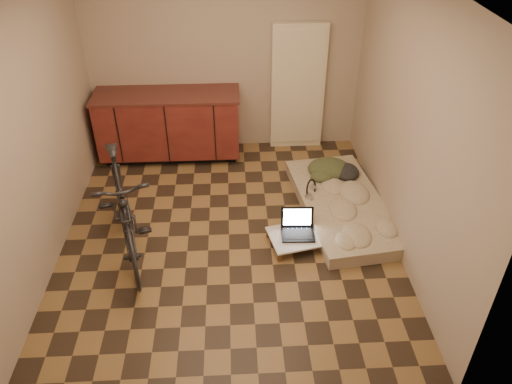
{
  "coord_description": "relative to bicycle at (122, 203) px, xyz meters",
  "views": [
    {
      "loc": [
        0.07,
        -4.18,
        3.48
      ],
      "look_at": [
        0.29,
        0.0,
        0.55
      ],
      "focal_mm": 35.0,
      "sensor_mm": 36.0,
      "label": 1
    }
  ],
  "objects": [
    {
      "name": "headphones",
      "position": [
        1.98,
        0.65,
        -0.34
      ],
      "size": [
        0.33,
        0.34,
        0.17
      ],
      "primitive_type": null,
      "rotation": [
        0.0,
        0.0,
        0.99
      ],
      "color": "black",
      "rests_on": "futon"
    },
    {
      "name": "clothing_pile",
      "position": [
        2.33,
        1.1,
        -0.32
      ],
      "size": [
        0.6,
        0.52,
        0.22
      ],
      "primitive_type": null,
      "rotation": [
        0.0,
        0.0,
        0.13
      ],
      "color": "#384126",
      "rests_on": "futon"
    },
    {
      "name": "laptop",
      "position": [
        1.76,
        0.03,
        -0.42
      ],
      "size": [
        0.36,
        0.32,
        0.24
      ],
      "rotation": [
        0.0,
        0.0,
        -0.04
      ],
      "color": "black",
      "rests_on": "lap_desk"
    },
    {
      "name": "room_shell",
      "position": [
        1.03,
        0.17,
        0.72
      ],
      "size": [
        3.5,
        4.0,
        2.6
      ],
      "color": "brown",
      "rests_on": "ground"
    },
    {
      "name": "appliance_panel",
      "position": [
        1.98,
        2.11,
        0.27
      ],
      "size": [
        0.7,
        0.1,
        1.7
      ],
      "primitive_type": "cube",
      "color": "#F4E7C1",
      "rests_on": "ground"
    },
    {
      "name": "futon",
      "position": [
        2.33,
        0.52,
        -0.5
      ],
      "size": [
        1.13,
        1.96,
        0.16
      ],
      "rotation": [
        0.0,
        0.0,
        0.13
      ],
      "color": "#B2A38E",
      "rests_on": "ground"
    },
    {
      "name": "mouse",
      "position": [
        2.06,
        0.04,
        -0.45
      ],
      "size": [
        0.1,
        0.12,
        0.04
      ],
      "primitive_type": "ellipsoid",
      "rotation": [
        0.0,
        0.0,
        0.48
      ],
      "color": "white",
      "rests_on": "lap_desk"
    },
    {
      "name": "bicycle",
      "position": [
        0.0,
        0.0,
        0.0
      ],
      "size": [
        1.01,
        1.88,
        1.17
      ],
      "primitive_type": "imported",
      "rotation": [
        0.0,
        0.0,
        0.28
      ],
      "color": "black",
      "rests_on": "ground"
    },
    {
      "name": "cabinets",
      "position": [
        0.28,
        1.87,
        -0.12
      ],
      "size": [
        1.84,
        0.62,
        0.91
      ],
      "color": "black",
      "rests_on": "ground"
    },
    {
      "name": "lap_desk",
      "position": [
        1.81,
        -0.02,
        -0.48
      ],
      "size": [
        0.79,
        0.6,
        0.12
      ],
      "rotation": [
        0.0,
        0.0,
        0.22
      ],
      "color": "brown",
      "rests_on": "ground"
    }
  ]
}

